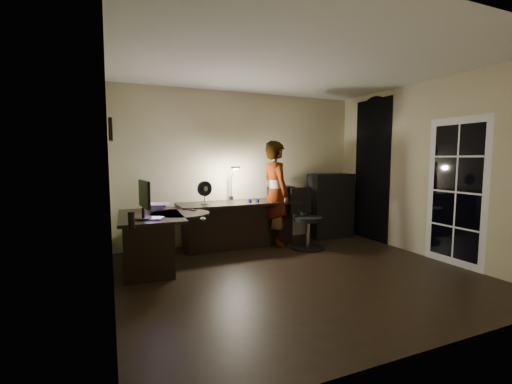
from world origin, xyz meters
name	(u,v)px	position (x,y,z in m)	size (l,w,h in m)	color
floor	(298,274)	(0.00, 0.00, -0.01)	(4.50, 4.00, 0.01)	black
ceiling	(300,64)	(0.00, 0.00, 2.71)	(4.50, 4.00, 0.01)	silver
wall_back	(243,168)	(0.00, 2.00, 1.35)	(4.50, 0.01, 2.70)	beige
wall_front	(435,182)	(0.00, -2.00, 1.35)	(4.50, 0.01, 2.70)	beige
wall_left	(109,175)	(-2.25, 0.00, 1.35)	(0.01, 4.00, 2.70)	beige
wall_right	(425,170)	(2.25, 0.00, 1.35)	(0.01, 4.00, 2.70)	beige
green_wall_overlay	(111,175)	(-2.24, 0.00, 1.35)	(0.00, 4.00, 2.70)	#4F612A
arched_doorway	(372,170)	(2.24, 1.15, 1.30)	(0.01, 0.90, 2.60)	black
french_door	(456,192)	(2.24, -0.55, 1.05)	(0.02, 0.92, 2.10)	white
framed_picture	(110,130)	(-2.22, 0.45, 1.85)	(0.04, 0.30, 0.25)	black
desk_left	(151,242)	(-1.76, 0.95, 0.38)	(0.81, 1.32, 0.76)	black
desk_right	(240,224)	(-0.22, 1.60, 0.39)	(2.08, 0.73, 0.78)	black
cabinet	(330,205)	(1.67, 1.63, 0.61)	(0.82, 0.41, 1.23)	black
laptop_stand	(157,207)	(-1.62, 1.29, 0.81)	(0.22, 0.18, 0.09)	silver
laptop	(157,196)	(-1.62, 1.29, 0.98)	(0.35, 0.33, 0.24)	silver
monitor	(143,205)	(-1.88, 0.61, 0.94)	(0.11, 0.53, 0.35)	black
mouse	(203,219)	(-1.21, 0.23, 0.79)	(0.07, 0.10, 0.04)	silver
phone	(193,210)	(-1.14, 1.11, 0.77)	(0.06, 0.12, 0.01)	black
pen	(179,210)	(-1.34, 1.17, 0.77)	(0.01, 0.14, 0.01)	black
speaker	(131,220)	(-2.05, 0.05, 0.86)	(0.07, 0.07, 0.18)	black
notepad	(156,218)	(-1.73, 0.59, 0.77)	(0.15, 0.21, 0.01)	silver
desk_fan	(205,193)	(-0.88, 1.42, 0.98)	(0.24, 0.13, 0.37)	black
headphones	(254,200)	(-0.09, 1.28, 0.84)	(0.17, 0.07, 0.08)	navy
printer	(283,192)	(0.67, 1.71, 0.91)	(0.50, 0.39, 0.22)	black
desk_lamp	(231,182)	(-0.29, 1.83, 1.11)	(0.15, 0.28, 0.62)	black
office_chair	(308,219)	(0.81, 1.05, 0.51)	(0.57, 0.57, 1.02)	black
person	(276,194)	(0.41, 1.48, 0.91)	(0.65, 0.43, 1.83)	#D8A88C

